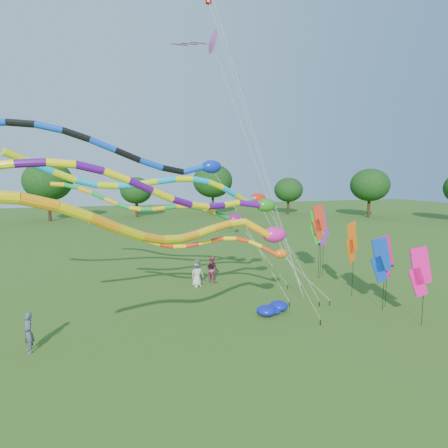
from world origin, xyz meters
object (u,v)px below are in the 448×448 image
object	(u,v)px
person_a	(197,273)
person_c	(212,269)
tube_kite_red	(212,243)
tube_kite_orange	(190,228)
blue_nylon_heap	(275,307)
person_b	(28,333)

from	to	relation	value
person_a	person_c	xyz separation A→B (m)	(1.22, 0.70, 0.02)
tube_kite_red	tube_kite_orange	world-z (taller)	tube_kite_orange
tube_kite_red	tube_kite_orange	bearing A→B (deg)	-98.84
tube_kite_orange	blue_nylon_heap	size ratio (longest dim) A/B	8.08
tube_kite_red	blue_nylon_heap	world-z (taller)	tube_kite_red
tube_kite_red	blue_nylon_heap	xyz separation A→B (m)	(3.09, -1.44, -3.37)
tube_kite_red	blue_nylon_heap	bearing A→B (deg)	-11.93
person_c	tube_kite_orange	bearing A→B (deg)	131.69
tube_kite_orange	person_a	xyz separation A→B (m)	(2.98, 11.16, -4.63)
tube_kite_orange	person_b	bearing A→B (deg)	120.97
person_a	person_b	distance (m)	11.18
tube_kite_orange	blue_nylon_heap	distance (m)	9.55
blue_nylon_heap	person_a	world-z (taller)	person_a
tube_kite_orange	person_b	xyz separation A→B (m)	(-5.85, 4.30, -4.66)
tube_kite_orange	tube_kite_red	bearing A→B (deg)	45.34
person_a	person_b	world-z (taller)	person_a
person_a	person_b	size ratio (longest dim) A/B	1.04
person_b	person_c	size ratio (longest dim) A/B	0.94
tube_kite_orange	person_b	distance (m)	8.63
blue_nylon_heap	person_a	distance (m)	6.46
person_c	blue_nylon_heap	bearing A→B (deg)	165.57
tube_kite_red	person_c	distance (m)	5.88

